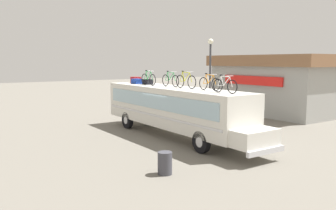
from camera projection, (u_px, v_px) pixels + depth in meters
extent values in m
plane|color=slate|center=(172.00, 136.00, 20.54)|extent=(120.00, 120.00, 0.00)
cube|color=silver|center=(172.00, 106.00, 20.32)|extent=(11.57, 2.36, 2.21)
cube|color=silver|center=(255.00, 138.00, 15.23)|extent=(1.09, 2.17, 0.76)
cube|color=#99B7C6|center=(155.00, 101.00, 19.61)|extent=(10.64, 0.04, 0.83)
cube|color=#99B7C6|center=(188.00, 99.00, 20.95)|extent=(10.64, 0.04, 0.83)
cube|color=silver|center=(155.00, 115.00, 19.71)|extent=(11.10, 0.03, 0.12)
cube|color=silver|center=(188.00, 112.00, 21.05)|extent=(11.10, 0.03, 0.12)
cube|color=silver|center=(266.00, 151.00, 14.79)|extent=(0.16, 2.24, 0.24)
cylinder|color=black|center=(201.00, 142.00, 16.67)|extent=(1.08, 0.28, 1.08)
cylinder|color=silver|center=(201.00, 142.00, 16.67)|extent=(0.48, 0.30, 0.48)
cylinder|color=black|center=(233.00, 137.00, 17.83)|extent=(1.08, 0.28, 1.08)
cylinder|color=silver|center=(233.00, 137.00, 17.83)|extent=(0.48, 0.30, 0.48)
cylinder|color=black|center=(127.00, 120.00, 22.83)|extent=(1.08, 0.28, 1.08)
cylinder|color=silver|center=(127.00, 120.00, 22.83)|extent=(0.48, 0.30, 0.48)
cylinder|color=black|center=(154.00, 117.00, 24.00)|extent=(1.08, 0.28, 1.08)
cylinder|color=silver|center=(154.00, 117.00, 24.00)|extent=(0.48, 0.30, 0.48)
cube|color=maroon|center=(136.00, 80.00, 24.21)|extent=(0.73, 0.46, 0.41)
cube|color=#193899|center=(137.00, 81.00, 23.24)|extent=(0.73, 0.50, 0.33)
cube|color=black|center=(148.00, 82.00, 22.60)|extent=(0.63, 0.46, 0.34)
torus|color=black|center=(144.00, 79.00, 22.25)|extent=(0.71, 0.04, 0.71)
torus|color=black|center=(153.00, 80.00, 21.45)|extent=(0.71, 0.04, 0.71)
cylinder|color=green|center=(147.00, 75.00, 21.97)|extent=(0.19, 0.04, 0.50)
cylinder|color=green|center=(149.00, 76.00, 21.73)|extent=(0.46, 0.04, 0.49)
cylinder|color=green|center=(149.00, 72.00, 21.77)|extent=(0.59, 0.04, 0.07)
cylinder|color=green|center=(146.00, 79.00, 22.09)|extent=(0.37, 0.03, 0.05)
cylinder|color=green|center=(145.00, 75.00, 22.13)|extent=(0.24, 0.03, 0.52)
cylinder|color=green|center=(152.00, 76.00, 21.49)|extent=(0.21, 0.03, 0.49)
cylinder|color=silver|center=(151.00, 71.00, 21.52)|extent=(0.03, 0.44, 0.03)
ellipsoid|color=black|center=(146.00, 71.00, 22.00)|extent=(0.20, 0.08, 0.06)
torus|color=black|center=(166.00, 80.00, 21.16)|extent=(0.70, 0.04, 0.70)
torus|color=black|center=(175.00, 81.00, 20.31)|extent=(0.70, 0.04, 0.70)
cylinder|color=green|center=(168.00, 76.00, 20.87)|extent=(0.20, 0.04, 0.50)
cylinder|color=green|center=(171.00, 76.00, 20.62)|extent=(0.48, 0.04, 0.48)
cylinder|color=green|center=(171.00, 72.00, 20.66)|extent=(0.62, 0.04, 0.07)
cylinder|color=green|center=(167.00, 80.00, 20.99)|extent=(0.39, 0.03, 0.05)
cylinder|color=green|center=(167.00, 76.00, 21.03)|extent=(0.25, 0.03, 0.52)
cylinder|color=green|center=(174.00, 77.00, 20.36)|extent=(0.22, 0.03, 0.48)
cylinder|color=silver|center=(174.00, 72.00, 20.40)|extent=(0.03, 0.44, 0.03)
ellipsoid|color=black|center=(168.00, 71.00, 20.90)|extent=(0.20, 0.08, 0.06)
torus|color=black|center=(180.00, 81.00, 19.72)|extent=(0.73, 0.04, 0.73)
torus|color=black|center=(192.00, 82.00, 18.85)|extent=(0.73, 0.04, 0.73)
cylinder|color=#B2B20C|center=(184.00, 77.00, 19.43)|extent=(0.20, 0.04, 0.52)
cylinder|color=#B2B20C|center=(187.00, 77.00, 19.17)|extent=(0.49, 0.04, 0.50)
cylinder|color=#B2B20C|center=(186.00, 72.00, 19.20)|extent=(0.64, 0.04, 0.07)
cylinder|color=#B2B20C|center=(182.00, 81.00, 19.56)|extent=(0.40, 0.03, 0.05)
cylinder|color=#B2B20C|center=(181.00, 77.00, 19.59)|extent=(0.26, 0.03, 0.54)
cylinder|color=#B2B20C|center=(191.00, 78.00, 18.90)|extent=(0.22, 0.03, 0.51)
cylinder|color=silver|center=(190.00, 72.00, 18.94)|extent=(0.03, 0.44, 0.03)
ellipsoid|color=black|center=(183.00, 71.00, 19.46)|extent=(0.20, 0.08, 0.06)
torus|color=black|center=(203.00, 83.00, 18.36)|extent=(0.66, 0.04, 0.66)
torus|color=black|center=(216.00, 84.00, 17.58)|extent=(0.66, 0.04, 0.66)
cylinder|color=orange|center=(207.00, 79.00, 18.10)|extent=(0.19, 0.04, 0.47)
cylinder|color=orange|center=(211.00, 79.00, 17.86)|extent=(0.45, 0.04, 0.45)
cylinder|color=orange|center=(210.00, 75.00, 17.90)|extent=(0.58, 0.04, 0.07)
cylinder|color=orange|center=(206.00, 83.00, 18.21)|extent=(0.37, 0.03, 0.05)
cylinder|color=orange|center=(205.00, 79.00, 18.25)|extent=(0.24, 0.03, 0.49)
cylinder|color=orange|center=(215.00, 80.00, 17.62)|extent=(0.20, 0.03, 0.46)
cylinder|color=silver|center=(214.00, 74.00, 17.66)|extent=(0.03, 0.44, 0.03)
ellipsoid|color=black|center=(206.00, 74.00, 18.13)|extent=(0.20, 0.08, 0.06)
torus|color=black|center=(218.00, 86.00, 16.81)|extent=(0.65, 0.04, 0.65)
torus|color=black|center=(232.00, 87.00, 16.02)|extent=(0.65, 0.04, 0.65)
cylinder|color=white|center=(222.00, 81.00, 16.54)|extent=(0.19, 0.04, 0.46)
cylinder|color=white|center=(226.00, 81.00, 16.31)|extent=(0.45, 0.04, 0.45)
cylinder|color=white|center=(225.00, 76.00, 16.34)|extent=(0.58, 0.04, 0.07)
cylinder|color=white|center=(221.00, 86.00, 16.66)|extent=(0.37, 0.03, 0.05)
cylinder|color=white|center=(220.00, 81.00, 16.69)|extent=(0.24, 0.03, 0.48)
cylinder|color=white|center=(231.00, 82.00, 16.06)|extent=(0.20, 0.03, 0.45)
cylinder|color=silver|center=(230.00, 76.00, 16.10)|extent=(0.03, 0.44, 0.03)
ellipsoid|color=black|center=(221.00, 75.00, 16.57)|extent=(0.20, 0.08, 0.06)
cube|color=#9E9E99|center=(286.00, 89.00, 30.18)|extent=(9.80, 8.28, 3.96)
cube|color=brown|center=(287.00, 61.00, 29.88)|extent=(10.59, 8.95, 0.90)
cube|color=red|center=(252.00, 80.00, 27.70)|extent=(5.88, 0.16, 0.70)
cylinder|color=#3F3F47|center=(165.00, 163.00, 13.55)|extent=(0.56, 0.56, 0.88)
cylinder|color=#38383D|center=(210.00, 84.00, 24.32)|extent=(0.14, 0.14, 5.60)
sphere|color=#F2EDCC|center=(211.00, 41.00, 23.95)|extent=(0.37, 0.37, 0.37)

